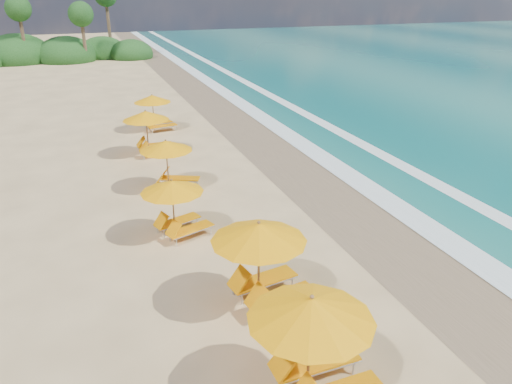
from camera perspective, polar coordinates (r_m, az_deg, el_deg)
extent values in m
plane|color=#D4B67D|center=(17.52, 0.00, -3.62)|extent=(160.00, 160.00, 0.00)
cube|color=#8D7454|center=(19.13, 11.34, -1.71)|extent=(4.00, 160.00, 0.01)
cube|color=white|center=(19.89, 15.07, -1.00)|extent=(1.20, 160.00, 0.01)
cube|color=white|center=(21.68, 21.63, 0.12)|extent=(0.80, 160.00, 0.01)
cylinder|color=olive|center=(10.16, 6.18, -17.90)|extent=(0.06, 0.06, 2.42)
cone|color=#FC9E05|center=(9.54, 6.44, -13.33)|extent=(2.55, 2.55, 0.49)
sphere|color=olive|center=(9.38, 6.52, -12.00)|extent=(0.09, 0.09, 0.09)
cylinder|color=olive|center=(12.69, 0.31, -8.63)|extent=(0.06, 0.06, 2.38)
cone|color=#FC9E05|center=(12.20, 0.32, -4.68)|extent=(2.83, 2.83, 0.48)
sphere|color=olive|center=(12.08, 0.32, -3.57)|extent=(0.08, 0.08, 0.08)
cylinder|color=olive|center=(16.39, -9.57, -2.04)|extent=(0.05, 0.05, 2.00)
cone|color=#FC9E05|center=(16.06, -9.76, 0.65)|extent=(2.63, 2.63, 0.40)
sphere|color=olive|center=(15.98, -9.81, 1.40)|extent=(0.07, 0.07, 0.07)
cylinder|color=olive|center=(20.35, -10.26, 3.03)|extent=(0.05, 0.05, 2.06)
cone|color=#FC9E05|center=(20.08, -10.43, 5.32)|extent=(2.81, 2.81, 0.41)
sphere|color=olive|center=(20.01, -10.47, 5.95)|extent=(0.07, 0.07, 0.07)
cylinder|color=olive|center=(24.82, -12.52, 6.63)|extent=(0.05, 0.05, 2.19)
cone|color=#FC9E05|center=(24.59, -12.70, 8.66)|extent=(2.26, 2.26, 0.44)
sphere|color=olive|center=(24.53, -12.75, 9.22)|extent=(0.08, 0.08, 0.08)
cylinder|color=olive|center=(29.15, -11.84, 8.93)|extent=(0.05, 0.05, 2.04)
cone|color=#FC9E05|center=(28.96, -11.97, 10.55)|extent=(2.39, 2.39, 0.41)
sphere|color=olive|center=(28.92, -12.01, 10.99)|extent=(0.07, 0.07, 0.07)
ellipsoid|color=#163D14|center=(60.17, -21.13, 14.58)|extent=(6.40, 6.40, 4.16)
ellipsoid|color=#163D14|center=(61.41, -25.91, 14.06)|extent=(7.20, 7.20, 4.68)
ellipsoid|color=#163D14|center=(62.25, -17.35, 15.22)|extent=(5.60, 5.60, 3.64)
ellipsoid|color=#163D14|center=(60.52, -14.29, 15.28)|extent=(5.00, 5.00, 3.25)
cylinder|color=brown|center=(58.00, -19.35, 16.43)|extent=(0.36, 0.36, 5.00)
sphere|color=#163D14|center=(57.82, -19.69, 18.88)|extent=(2.60, 2.60, 2.60)
cylinder|color=brown|center=(59.13, -25.43, 15.95)|extent=(0.36, 0.36, 5.60)
sphere|color=#163D14|center=(58.96, -25.91, 18.63)|extent=(2.60, 2.60, 2.60)
cylinder|color=brown|center=(62.05, -16.71, 17.93)|extent=(0.36, 0.36, 6.80)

